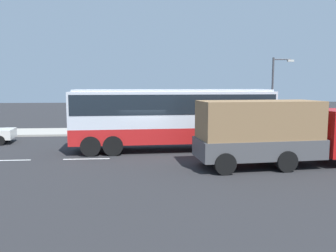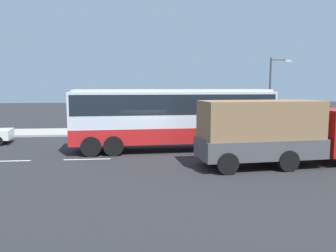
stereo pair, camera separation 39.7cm
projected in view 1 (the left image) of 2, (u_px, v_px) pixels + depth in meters
name	position (u px, v px, depth m)	size (l,w,h in m)	color
ground_plane	(143.00, 152.00, 19.57)	(120.00, 120.00, 0.00)	#28282B
sidewalk_curb	(142.00, 131.00, 28.05)	(80.00, 4.00, 0.15)	#A8A399
lane_centreline	(108.00, 159.00, 17.71)	(34.94, 0.16, 0.01)	white
coach_bus	(173.00, 113.00, 19.86)	(11.92, 3.23, 3.61)	red
cargo_truck	(277.00, 131.00, 15.85)	(8.09, 3.10, 3.13)	red
pedestrian_near_curb	(231.00, 118.00, 27.53)	(0.32, 0.32, 1.79)	#38334C
street_lamp	(275.00, 89.00, 27.05)	(1.74, 0.24, 5.92)	#47474C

